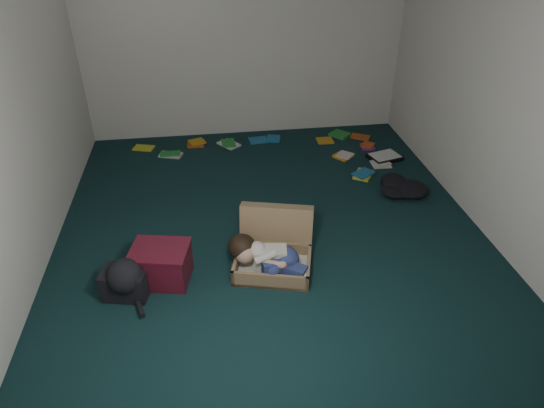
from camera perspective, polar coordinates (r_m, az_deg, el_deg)
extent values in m
plane|color=black|center=(4.72, -0.26, -2.61)|extent=(4.50, 4.50, 0.00)
plane|color=white|center=(6.25, -3.31, 19.42)|extent=(4.50, 0.00, 4.50)
plane|color=white|center=(2.18, 7.95, -8.40)|extent=(4.50, 0.00, 4.50)
plane|color=white|center=(4.33, -27.95, 9.67)|extent=(0.00, 4.50, 4.50)
plane|color=white|center=(4.79, 24.74, 12.45)|extent=(0.00, 4.50, 4.50)
cube|color=#8D714E|center=(4.14, 0.07, -7.15)|extent=(0.73, 0.60, 0.15)
cube|color=beige|center=(4.16, 0.07, -7.53)|extent=(0.66, 0.53, 0.02)
cube|color=#8D714E|center=(4.28, 0.52, -3.03)|extent=(0.67, 0.35, 0.47)
cube|color=silver|center=(4.07, -0.21, -6.39)|extent=(0.29, 0.19, 0.20)
sphere|color=tan|center=(4.04, -3.16, -5.82)|extent=(0.17, 0.17, 0.17)
ellipsoid|color=black|center=(4.07, -3.57, -4.99)|extent=(0.23, 0.24, 0.20)
ellipsoid|color=navy|center=(4.07, 1.72, -6.44)|extent=(0.21, 0.24, 0.20)
cube|color=navy|center=(4.00, 0.55, -7.37)|extent=(0.25, 0.15, 0.13)
cube|color=navy|center=(4.00, 2.49, -7.84)|extent=(0.24, 0.21, 0.10)
sphere|color=white|center=(4.03, 3.75, -7.87)|extent=(0.10, 0.10, 0.10)
sphere|color=white|center=(3.99, 3.70, -8.56)|extent=(0.09, 0.09, 0.09)
cylinder|color=tan|center=(3.95, 0.24, -7.05)|extent=(0.17, 0.09, 0.06)
cube|color=#531120|center=(4.11, -12.87, -7.07)|extent=(0.51, 0.43, 0.30)
cube|color=#531120|center=(4.02, -13.14, -5.31)|extent=(0.53, 0.45, 0.02)
cube|color=black|center=(6.08, 13.11, 5.39)|extent=(0.44, 0.37, 0.05)
cube|color=white|center=(6.07, 13.14, 5.62)|extent=(0.39, 0.33, 0.01)
cube|color=gold|center=(6.40, -14.86, 6.40)|extent=(0.21, 0.16, 0.02)
cube|color=#B34A17|center=(6.36, -8.94, 6.97)|extent=(0.27, 0.26, 0.02)
cube|color=silver|center=(6.31, -5.10, 7.01)|extent=(0.21, 0.25, 0.02)
cube|color=#1C6199|center=(6.43, 0.16, 7.66)|extent=(0.23, 0.26, 0.02)
cube|color=#C98B17|center=(6.43, 6.24, 7.45)|extent=(0.27, 0.25, 0.02)
cube|color=#227F2C|center=(6.61, 7.98, 8.06)|extent=(0.23, 0.18, 0.02)
cube|color=#932483|center=(6.34, 11.16, 6.64)|extent=(0.27, 0.26, 0.02)
cube|color=beige|center=(5.94, 12.68, 4.60)|extent=(0.20, 0.24, 0.02)
cube|color=gold|center=(5.66, 10.69, 3.38)|extent=(0.24, 0.26, 0.02)
cube|color=#B34A17|center=(6.59, 10.34, 7.76)|extent=(0.26, 0.24, 0.02)
cube|color=silver|center=(6.14, -11.83, 5.67)|extent=(0.24, 0.19, 0.02)
cube|color=#1C6199|center=(6.40, -1.62, 7.55)|extent=(0.26, 0.26, 0.02)
cube|color=#C98B17|center=(6.04, 8.37, 5.57)|extent=(0.18, 0.23, 0.02)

